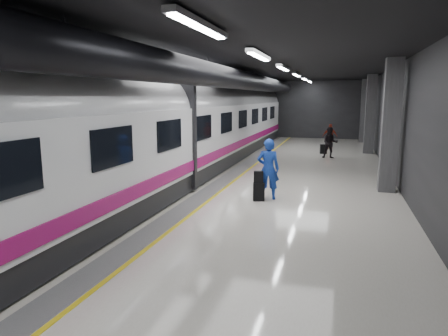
% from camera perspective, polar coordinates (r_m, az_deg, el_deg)
% --- Properties ---
extents(ground, '(40.00, 40.00, 0.00)m').
position_cam_1_polar(ground, '(13.29, 3.05, -3.94)').
color(ground, silver).
rests_on(ground, ground).
extents(platform_hall, '(10.02, 40.02, 4.51)m').
position_cam_1_polar(platform_hall, '(13.89, 2.94, 11.39)').
color(platform_hall, black).
rests_on(platform_hall, ground).
extents(train, '(3.05, 38.00, 4.05)m').
position_cam_1_polar(train, '(14.03, -9.94, 5.24)').
color(train, black).
rests_on(train, ground).
extents(traveler_main, '(0.76, 0.55, 1.94)m').
position_cam_1_polar(traveler_main, '(12.73, 6.33, -0.14)').
color(traveler_main, blue).
rests_on(traveler_main, ground).
extents(suitcase_main, '(0.40, 0.31, 0.57)m').
position_cam_1_polar(suitcase_main, '(12.59, 4.99, -3.42)').
color(suitcase_main, black).
rests_on(suitcase_main, ground).
extents(shoulder_bag, '(0.30, 0.18, 0.38)m').
position_cam_1_polar(shoulder_bag, '(12.47, 4.95, -1.32)').
color(shoulder_bag, black).
rests_on(shoulder_bag, suitcase_main).
extents(traveler_far_a, '(0.85, 0.69, 1.65)m').
position_cam_1_polar(traveler_far_a, '(21.99, 14.92, 3.49)').
color(traveler_far_a, black).
rests_on(traveler_far_a, ground).
extents(traveler_far_b, '(0.94, 0.45, 1.56)m').
position_cam_1_polar(traveler_far_b, '(26.20, 14.89, 4.40)').
color(traveler_far_b, maroon).
rests_on(traveler_far_b, ground).
extents(suitcase_far, '(0.41, 0.32, 0.54)m').
position_cam_1_polar(suitcase_far, '(23.78, 14.01, 2.65)').
color(suitcase_far, black).
rests_on(suitcase_far, ground).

